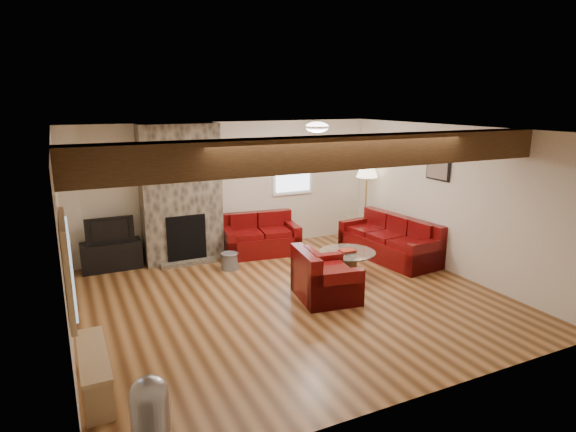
% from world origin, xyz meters
% --- Properties ---
extents(room, '(8.00, 8.00, 8.00)m').
position_xyz_m(room, '(0.00, 0.00, 1.25)').
color(room, '#5A3417').
rests_on(room, ground).
extents(floor, '(6.00, 6.00, 0.00)m').
position_xyz_m(floor, '(0.00, 0.00, 0.00)').
color(floor, '#5A3417').
rests_on(floor, ground).
extents(oak_beam, '(6.00, 0.36, 0.38)m').
position_xyz_m(oak_beam, '(0.00, -1.25, 2.31)').
color(oak_beam, '#372010').
rests_on(oak_beam, room).
extents(chimney_breast, '(1.40, 0.67, 2.50)m').
position_xyz_m(chimney_breast, '(-1.00, 2.49, 1.22)').
color(chimney_breast, '#38342B').
rests_on(chimney_breast, floor).
extents(back_window, '(0.90, 0.08, 1.10)m').
position_xyz_m(back_window, '(1.35, 2.71, 1.55)').
color(back_window, white).
rests_on(back_window, room).
extents(hatch_window, '(0.08, 1.00, 0.90)m').
position_xyz_m(hatch_window, '(-2.96, -1.50, 1.45)').
color(hatch_window, tan).
rests_on(hatch_window, room).
extents(ceiling_dome, '(0.40, 0.40, 0.18)m').
position_xyz_m(ceiling_dome, '(0.90, 0.90, 2.44)').
color(ceiling_dome, white).
rests_on(ceiling_dome, room).
extents(artwork_back, '(0.42, 0.06, 0.52)m').
position_xyz_m(artwork_back, '(0.15, 2.71, 1.70)').
color(artwork_back, black).
rests_on(artwork_back, room).
extents(artwork_right, '(0.06, 0.55, 0.42)m').
position_xyz_m(artwork_right, '(2.96, 0.30, 1.75)').
color(artwork_right, black).
rests_on(artwork_right, room).
extents(sofa_three, '(1.04, 2.07, 0.77)m').
position_xyz_m(sofa_three, '(2.48, 0.93, 0.38)').
color(sofa_three, '#430409').
rests_on(sofa_three, floor).
extents(loveseat, '(1.52, 1.00, 0.76)m').
position_xyz_m(loveseat, '(0.42, 2.23, 0.38)').
color(loveseat, '#430409').
rests_on(loveseat, floor).
extents(armchair_red, '(0.95, 1.04, 0.76)m').
position_xyz_m(armchair_red, '(0.49, -0.18, 0.38)').
color(armchair_red, '#430409').
rests_on(armchair_red, floor).
extents(coffee_table, '(0.93, 0.93, 0.49)m').
position_xyz_m(coffee_table, '(1.22, 0.39, 0.23)').
color(coffee_table, '#4D3118').
rests_on(coffee_table, floor).
extents(tv_cabinet, '(1.00, 0.40, 0.50)m').
position_xyz_m(tv_cabinet, '(-2.27, 2.53, 0.25)').
color(tv_cabinet, black).
rests_on(tv_cabinet, floor).
extents(television, '(0.80, 0.10, 0.46)m').
position_xyz_m(television, '(-2.27, 2.53, 0.73)').
color(television, black).
rests_on(television, tv_cabinet).
extents(floor_lamp, '(0.43, 0.43, 1.67)m').
position_xyz_m(floor_lamp, '(2.69, 2.01, 1.43)').
color(floor_lamp, tan).
rests_on(floor_lamp, floor).
extents(pine_bench, '(0.27, 1.18, 0.44)m').
position_xyz_m(pine_bench, '(-2.83, -1.26, 0.22)').
color(pine_bench, tan).
rests_on(pine_bench, floor).
extents(pedal_bin, '(0.38, 0.38, 0.79)m').
position_xyz_m(pedal_bin, '(-2.48, -2.51, 0.40)').
color(pedal_bin, '#99999D').
rests_on(pedal_bin, floor).
extents(coal_bucket, '(0.32, 0.32, 0.30)m').
position_xyz_m(coal_bucket, '(-0.40, 1.64, 0.15)').
color(coal_bucket, gray).
rests_on(coal_bucket, floor).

